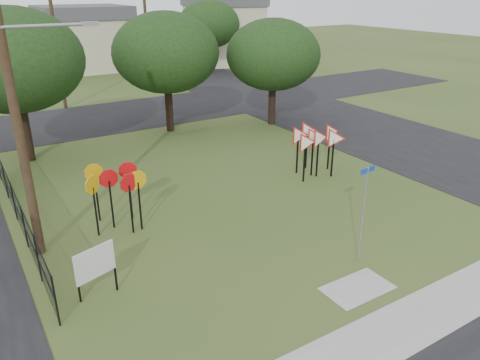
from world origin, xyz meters
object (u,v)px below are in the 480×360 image
(street_name_sign, at_px, (363,209))
(yield_sign_cluster, at_px, (315,139))
(stop_sign_cluster, at_px, (115,184))
(info_board, at_px, (95,264))

(street_name_sign, relative_size, yield_sign_cluster, 1.07)
(stop_sign_cluster, bearing_deg, info_board, -116.81)
(street_name_sign, distance_m, yield_sign_cluster, 7.35)
(yield_sign_cluster, xyz_separation_m, info_board, (-11.06, -3.86, -0.68))
(stop_sign_cluster, xyz_separation_m, info_board, (-1.83, -3.62, -0.66))
(stop_sign_cluster, bearing_deg, street_name_sign, -47.62)
(street_name_sign, bearing_deg, info_board, 161.14)
(info_board, bearing_deg, stop_sign_cluster, 63.19)
(street_name_sign, height_order, stop_sign_cluster, street_name_sign)
(stop_sign_cluster, height_order, info_board, stop_sign_cluster)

